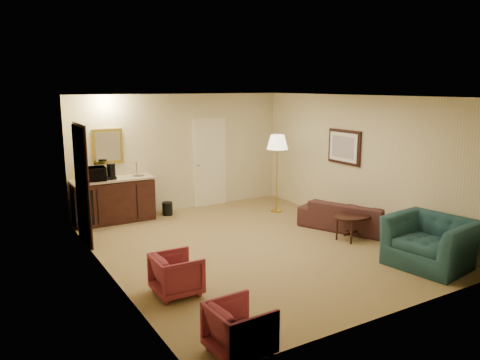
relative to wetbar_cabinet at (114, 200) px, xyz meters
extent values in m
plane|color=olive|center=(1.65, -2.72, -0.46)|extent=(6.00, 6.00, 0.00)
cube|color=beige|center=(1.65, 0.28, 0.84)|extent=(5.00, 0.02, 2.60)
cube|color=beige|center=(-0.85, -2.72, 0.84)|extent=(0.02, 6.00, 2.60)
cube|color=beige|center=(4.15, -2.72, 0.84)|extent=(0.02, 6.00, 2.60)
cube|color=white|center=(1.65, -2.72, 2.14)|extent=(5.00, 6.00, 0.02)
cube|color=#EDE5C2|center=(2.35, 0.25, 0.56)|extent=(0.82, 0.06, 2.05)
cube|color=black|center=(-0.82, -1.02, 0.59)|extent=(0.06, 0.98, 2.10)
cube|color=gold|center=(0.00, 0.25, 1.09)|extent=(0.62, 0.04, 0.72)
cube|color=black|center=(4.11, -2.32, 1.09)|extent=(0.06, 0.90, 0.70)
cube|color=#321910|center=(0.00, 0.00, 0.00)|extent=(1.64, 0.58, 0.92)
imported|color=black|center=(3.80, -2.89, -0.09)|extent=(1.32, 1.98, 0.75)
imported|color=#1C4248|center=(3.55, -4.92, 0.06)|extent=(0.94, 1.29, 1.04)
imported|color=maroon|center=(-0.25, -3.85, -0.15)|extent=(0.58, 0.62, 0.62)
imported|color=maroon|center=(-0.25, -5.52, -0.15)|extent=(0.59, 0.63, 0.62)
cube|color=black|center=(3.45, -3.33, -0.23)|extent=(0.88, 0.68, 0.45)
cube|color=gold|center=(3.35, -1.05, 0.41)|extent=(0.56, 0.56, 1.74)
cylinder|color=black|center=(1.14, -0.07, -0.32)|extent=(0.27, 0.27, 0.28)
imported|color=black|center=(-0.42, -0.08, 0.63)|extent=(0.52, 0.31, 0.34)
cylinder|color=black|center=(-0.05, -0.10, 0.62)|extent=(0.19, 0.19, 0.32)
camera|label=1|loc=(-2.53, -9.37, 2.32)|focal=35.00mm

